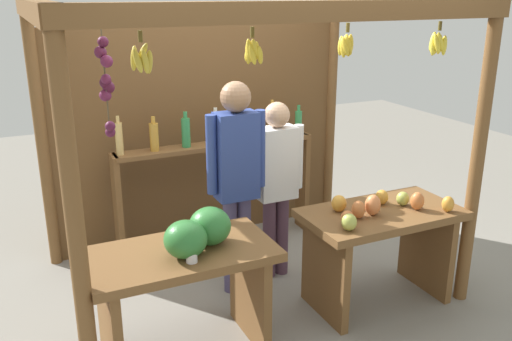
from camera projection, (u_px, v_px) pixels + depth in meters
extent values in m
plane|color=gray|center=(246.00, 278.00, 4.69)|extent=(12.00, 12.00, 0.00)
cylinder|color=brown|center=(75.00, 229.00, 2.91)|extent=(0.10, 0.10, 2.28)
cylinder|color=brown|center=(477.00, 161.00, 4.05)|extent=(0.10, 0.10, 2.28)
cylinder|color=brown|center=(42.00, 140.00, 4.62)|extent=(0.10, 0.10, 2.28)
cylinder|color=brown|center=(331.00, 110.00, 5.77)|extent=(0.10, 0.10, 2.28)
cube|color=brown|center=(315.00, 11.00, 3.14)|extent=(2.95, 0.12, 0.12)
cube|color=brown|center=(35.00, 10.00, 3.43)|extent=(0.12, 2.09, 0.12)
cube|color=brown|center=(401.00, 4.00, 4.57)|extent=(0.12, 2.09, 0.12)
cube|color=brown|center=(202.00, 134.00, 5.25)|extent=(2.85, 0.04, 2.05)
cylinder|color=brown|center=(252.00, 32.00, 3.11)|extent=(0.02, 0.02, 0.06)
ellipsoid|color=gold|center=(256.00, 51.00, 3.15)|extent=(0.04, 0.06, 0.12)
ellipsoid|color=gold|center=(254.00, 52.00, 3.16)|extent=(0.06, 0.06, 0.13)
ellipsoid|color=gold|center=(251.00, 54.00, 3.17)|extent=(0.07, 0.04, 0.12)
ellipsoid|color=gold|center=(248.00, 52.00, 3.16)|extent=(0.08, 0.06, 0.13)
ellipsoid|color=gold|center=(248.00, 52.00, 3.14)|extent=(0.05, 0.07, 0.12)
ellipsoid|color=gold|center=(249.00, 49.00, 3.12)|extent=(0.04, 0.05, 0.12)
ellipsoid|color=gold|center=(252.00, 55.00, 3.12)|extent=(0.06, 0.05, 0.12)
ellipsoid|color=gold|center=(255.00, 49.00, 3.11)|extent=(0.07, 0.04, 0.12)
ellipsoid|color=gold|center=(260.00, 55.00, 3.13)|extent=(0.07, 0.07, 0.13)
cylinder|color=brown|center=(440.00, 26.00, 3.63)|extent=(0.02, 0.02, 0.06)
ellipsoid|color=yellow|center=(442.00, 45.00, 3.69)|extent=(0.04, 0.09, 0.14)
ellipsoid|color=yellow|center=(437.00, 45.00, 3.71)|extent=(0.07, 0.06, 0.14)
ellipsoid|color=yellow|center=(433.00, 42.00, 3.69)|extent=(0.08, 0.05, 0.14)
ellipsoid|color=yellow|center=(433.00, 46.00, 3.68)|extent=(0.05, 0.07, 0.14)
ellipsoid|color=yellow|center=(437.00, 43.00, 3.65)|extent=(0.06, 0.07, 0.14)
ellipsoid|color=yellow|center=(440.00, 42.00, 3.65)|extent=(0.08, 0.04, 0.14)
ellipsoid|color=yellow|center=(444.00, 45.00, 3.66)|extent=(0.05, 0.05, 0.14)
cylinder|color=brown|center=(140.00, 36.00, 2.84)|extent=(0.02, 0.02, 0.06)
ellipsoid|color=gold|center=(149.00, 62.00, 2.90)|extent=(0.04, 0.07, 0.14)
ellipsoid|color=gold|center=(142.00, 55.00, 2.89)|extent=(0.09, 0.06, 0.14)
ellipsoid|color=gold|center=(134.00, 58.00, 2.88)|extent=(0.05, 0.06, 0.14)
ellipsoid|color=gold|center=(138.00, 61.00, 2.85)|extent=(0.06, 0.07, 0.14)
ellipsoid|color=gold|center=(145.00, 61.00, 2.86)|extent=(0.05, 0.05, 0.14)
cylinder|color=brown|center=(348.00, 27.00, 3.48)|extent=(0.02, 0.02, 0.06)
ellipsoid|color=gold|center=(350.00, 47.00, 3.53)|extent=(0.04, 0.07, 0.13)
ellipsoid|color=gold|center=(347.00, 46.00, 3.55)|extent=(0.05, 0.05, 0.13)
ellipsoid|color=gold|center=(344.00, 43.00, 3.54)|extent=(0.08, 0.04, 0.13)
ellipsoid|color=gold|center=(341.00, 46.00, 3.53)|extent=(0.05, 0.05, 0.13)
ellipsoid|color=gold|center=(343.00, 48.00, 3.51)|extent=(0.04, 0.07, 0.13)
ellipsoid|color=gold|center=(345.00, 46.00, 3.50)|extent=(0.06, 0.07, 0.13)
ellipsoid|color=gold|center=(349.00, 46.00, 3.50)|extent=(0.07, 0.04, 0.13)
ellipsoid|color=gold|center=(351.00, 44.00, 3.51)|extent=(0.06, 0.06, 0.13)
cylinder|color=#4C422D|center=(105.00, 77.00, 3.14)|extent=(0.01, 0.01, 0.55)
sphere|color=#47142D|center=(103.00, 42.00, 3.09)|extent=(0.06, 0.06, 0.06)
sphere|color=#511938|center=(100.00, 52.00, 3.11)|extent=(0.07, 0.07, 0.07)
sphere|color=#601E42|center=(107.00, 61.00, 3.10)|extent=(0.07, 0.07, 0.07)
sphere|color=#601E42|center=(106.00, 79.00, 3.15)|extent=(0.06, 0.06, 0.06)
sphere|color=#47142D|center=(106.00, 83.00, 3.18)|extent=(0.07, 0.07, 0.07)
sphere|color=#47142D|center=(109.00, 87.00, 3.19)|extent=(0.07, 0.07, 0.07)
sphere|color=#601E42|center=(105.00, 95.00, 3.19)|extent=(0.07, 0.07, 0.07)
sphere|color=#511938|center=(110.00, 126.00, 3.22)|extent=(0.06, 0.06, 0.06)
sphere|color=#511938|center=(110.00, 132.00, 3.26)|extent=(0.06, 0.06, 0.06)
cube|color=brown|center=(181.00, 255.00, 3.50)|extent=(1.20, 0.64, 0.06)
cube|color=brown|center=(110.00, 325.00, 3.43)|extent=(0.06, 0.58, 0.70)
cube|color=brown|center=(250.00, 291.00, 3.82)|extent=(0.06, 0.58, 0.70)
ellipsoid|color=#2D7533|center=(210.00, 226.00, 3.55)|extent=(0.36, 0.36, 0.25)
ellipsoid|color=#2D7533|center=(185.00, 239.00, 3.38)|extent=(0.35, 0.35, 0.24)
cylinder|color=white|center=(192.00, 255.00, 3.33)|extent=(0.07, 0.07, 0.09)
cube|color=brown|center=(382.00, 214.00, 4.14)|extent=(1.20, 0.64, 0.06)
cube|color=brown|center=(325.00, 273.00, 4.06)|extent=(0.06, 0.58, 0.70)
cube|color=brown|center=(426.00, 248.00, 4.45)|extent=(0.06, 0.58, 0.70)
ellipsoid|color=gold|center=(339.00, 203.00, 4.09)|extent=(0.12, 0.12, 0.13)
ellipsoid|color=#CC7038|center=(358.00, 210.00, 3.97)|extent=(0.14, 0.14, 0.13)
ellipsoid|color=#CC7038|center=(347.00, 218.00, 3.86)|extent=(0.13, 0.13, 0.10)
ellipsoid|color=#A8B24C|center=(403.00, 199.00, 4.21)|extent=(0.11, 0.11, 0.11)
ellipsoid|color=#CC7038|center=(417.00, 201.00, 4.12)|extent=(0.14, 0.14, 0.14)
ellipsoid|color=gold|center=(448.00, 204.00, 4.09)|extent=(0.10, 0.10, 0.12)
ellipsoid|color=#A8B24C|center=(349.00, 222.00, 3.77)|extent=(0.15, 0.15, 0.12)
ellipsoid|color=#E07F47|center=(373.00, 205.00, 4.02)|extent=(0.12, 0.12, 0.16)
ellipsoid|color=gold|center=(382.00, 197.00, 4.23)|extent=(0.11, 0.11, 0.12)
cube|color=brown|center=(118.00, 210.00, 4.82)|extent=(0.05, 0.20, 1.00)
cube|color=brown|center=(303.00, 181.00, 5.57)|extent=(0.05, 0.20, 1.00)
cube|color=brown|center=(216.00, 145.00, 5.05)|extent=(1.85, 0.22, 0.04)
cylinder|color=#D8B266|center=(119.00, 139.00, 4.65)|extent=(0.06, 0.06, 0.28)
cylinder|color=#D8B266|center=(118.00, 119.00, 4.59)|extent=(0.03, 0.03, 0.06)
cylinder|color=gold|center=(154.00, 137.00, 4.77)|extent=(0.08, 0.08, 0.24)
cylinder|color=gold|center=(153.00, 120.00, 4.72)|extent=(0.04, 0.04, 0.06)
cylinder|color=#338C4C|center=(186.00, 133.00, 4.89)|extent=(0.08, 0.08, 0.26)
cylinder|color=#338C4C|center=(185.00, 115.00, 4.84)|extent=(0.04, 0.04, 0.06)
cylinder|color=silver|center=(216.00, 129.00, 5.00)|extent=(0.08, 0.08, 0.27)
cylinder|color=silver|center=(215.00, 111.00, 4.95)|extent=(0.03, 0.03, 0.06)
cylinder|color=#338C4C|center=(244.00, 126.00, 5.11)|extent=(0.08, 0.08, 0.27)
cylinder|color=#338C4C|center=(244.00, 108.00, 5.06)|extent=(0.04, 0.04, 0.06)
cylinder|color=gold|center=(272.00, 122.00, 5.23)|extent=(0.08, 0.08, 0.29)
cylinder|color=gold|center=(272.00, 103.00, 5.17)|extent=(0.03, 0.03, 0.06)
cylinder|color=#338C4C|center=(298.00, 122.00, 5.35)|extent=(0.07, 0.07, 0.22)
cylinder|color=#338C4C|center=(299.00, 108.00, 5.31)|extent=(0.03, 0.03, 0.06)
cylinder|color=#4C456D|center=(230.00, 246.00, 4.39)|extent=(0.11, 0.11, 0.80)
cylinder|color=#4C456D|center=(244.00, 243.00, 4.43)|extent=(0.11, 0.11, 0.80)
cube|color=#2D428C|center=(236.00, 156.00, 4.18)|extent=(0.32, 0.19, 0.67)
cylinder|color=#2D428C|center=(211.00, 155.00, 4.09)|extent=(0.08, 0.08, 0.61)
cylinder|color=#2D428C|center=(260.00, 149.00, 4.25)|extent=(0.08, 0.08, 0.61)
sphere|color=#997051|center=(236.00, 97.00, 4.04)|extent=(0.23, 0.23, 0.23)
cylinder|color=#513548|center=(269.00, 238.00, 4.64)|extent=(0.11, 0.11, 0.70)
cylinder|color=#513548|center=(282.00, 235.00, 4.69)|extent=(0.11, 0.11, 0.70)
cube|color=white|center=(276.00, 163.00, 4.46)|extent=(0.32, 0.19, 0.59)
cylinder|color=white|center=(254.00, 163.00, 4.37)|extent=(0.08, 0.08, 0.53)
cylinder|color=white|center=(298.00, 157.00, 4.53)|extent=(0.08, 0.08, 0.53)
sphere|color=tan|center=(277.00, 115.00, 4.34)|extent=(0.20, 0.20, 0.20)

